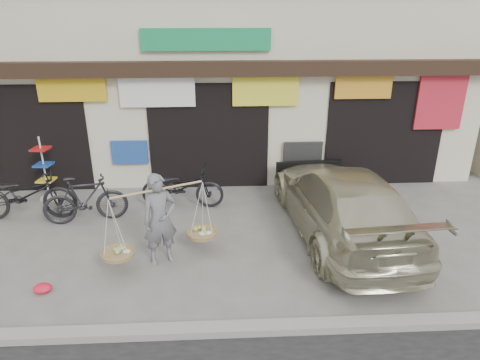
{
  "coord_description": "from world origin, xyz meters",
  "views": [
    {
      "loc": [
        0.26,
        -6.93,
        4.4
      ],
      "look_at": [
        0.65,
        0.9,
        1.22
      ],
      "focal_mm": 32.0,
      "sensor_mm": 36.0,
      "label": 1
    }
  ],
  "objects_px": {
    "street_vendor": "(160,223)",
    "suv": "(342,202)",
    "bike_2": "(182,187)",
    "bike_1": "(85,199)",
    "display_rack": "(45,174)",
    "bike_0": "(25,195)"
  },
  "relations": [
    {
      "from": "street_vendor",
      "to": "display_rack",
      "type": "relative_size",
      "value": 1.26
    },
    {
      "from": "bike_2",
      "to": "display_rack",
      "type": "relative_size",
      "value": 1.21
    },
    {
      "from": "street_vendor",
      "to": "bike_1",
      "type": "distance_m",
      "value": 2.5
    },
    {
      "from": "display_rack",
      "to": "bike_0",
      "type": "bearing_deg",
      "value": -93.37
    },
    {
      "from": "street_vendor",
      "to": "bike_2",
      "type": "xyz_separation_m",
      "value": [
        0.21,
        2.34,
        -0.29
      ]
    },
    {
      "from": "street_vendor",
      "to": "display_rack",
      "type": "xyz_separation_m",
      "value": [
        -3.13,
        2.95,
        -0.16
      ]
    },
    {
      "from": "bike_0",
      "to": "bike_1",
      "type": "bearing_deg",
      "value": -100.38
    },
    {
      "from": "bike_1",
      "to": "suv",
      "type": "bearing_deg",
      "value": -110.03
    },
    {
      "from": "bike_1",
      "to": "display_rack",
      "type": "relative_size",
      "value": 1.12
    },
    {
      "from": "bike_1",
      "to": "bike_2",
      "type": "height_order",
      "value": "bike_1"
    },
    {
      "from": "bike_2",
      "to": "suv",
      "type": "height_order",
      "value": "suv"
    },
    {
      "from": "bike_2",
      "to": "bike_1",
      "type": "bearing_deg",
      "value": 113.25
    },
    {
      "from": "suv",
      "to": "display_rack",
      "type": "distance_m",
      "value": 6.99
    },
    {
      "from": "bike_2",
      "to": "display_rack",
      "type": "bearing_deg",
      "value": 84.9
    },
    {
      "from": "bike_0",
      "to": "display_rack",
      "type": "height_order",
      "value": "display_rack"
    },
    {
      "from": "display_rack",
      "to": "suv",
      "type": "bearing_deg",
      "value": -17.09
    },
    {
      "from": "display_rack",
      "to": "bike_2",
      "type": "bearing_deg",
      "value": -10.34
    },
    {
      "from": "street_vendor",
      "to": "suv",
      "type": "xyz_separation_m",
      "value": [
        3.56,
        0.9,
        -0.09
      ]
    },
    {
      "from": "bike_1",
      "to": "suv",
      "type": "distance_m",
      "value": 5.45
    },
    {
      "from": "suv",
      "to": "display_rack",
      "type": "bearing_deg",
      "value": -21.89
    },
    {
      "from": "bike_1",
      "to": "display_rack",
      "type": "bearing_deg",
      "value": 33.78
    },
    {
      "from": "street_vendor",
      "to": "suv",
      "type": "distance_m",
      "value": 3.67
    }
  ]
}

